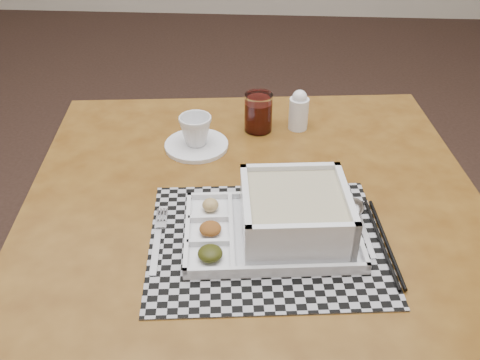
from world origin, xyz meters
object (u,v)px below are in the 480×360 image
at_px(dining_table, 254,227).
at_px(juice_glass, 258,114).
at_px(cup, 196,130).
at_px(serving_tray, 288,218).
at_px(creamer_bottle, 299,110).

relative_size(dining_table, juice_glass, 10.80).
xyz_separation_m(cup, juice_glass, (0.14, 0.09, -0.00)).
height_order(cup, juice_glass, juice_glass).
bearing_deg(cup, juice_glass, 15.53).
xyz_separation_m(dining_table, serving_tray, (0.07, -0.10, 0.11)).
bearing_deg(juice_glass, cup, -146.97).
bearing_deg(creamer_bottle, cup, -155.88).
height_order(serving_tray, cup, serving_tray).
height_order(serving_tray, juice_glass, same).
relative_size(serving_tray, creamer_bottle, 3.32).
relative_size(juice_glass, creamer_bottle, 0.93).
xyz_separation_m(dining_table, juice_glass, (-0.00, 0.29, 0.12)).
relative_size(dining_table, serving_tray, 3.03).
height_order(dining_table, cup, cup).
relative_size(cup, creamer_bottle, 0.74).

